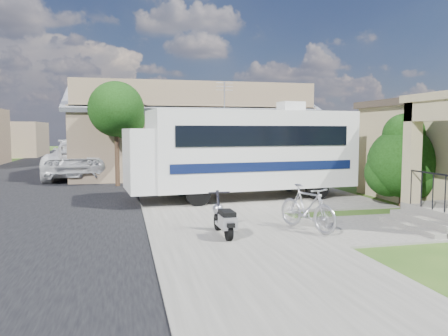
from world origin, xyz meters
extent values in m
plane|color=#214412|center=(0.00, 0.00, 0.00)|extent=(120.00, 120.00, 0.00)
cube|color=black|center=(-7.50, 10.00, 0.01)|extent=(9.00, 80.00, 0.02)
cube|color=#5C5A53|center=(-1.00, 10.00, 0.03)|extent=(4.00, 80.00, 0.06)
cube|color=#5C5A53|center=(1.50, 4.50, 0.03)|extent=(7.00, 6.00, 0.05)
cube|color=#5C5A53|center=(3.00, -1.00, 0.03)|extent=(4.00, 3.00, 0.05)
cube|color=black|center=(5.48, 2.70, 1.70)|extent=(0.04, 1.10, 1.20)
cube|color=#5C5A53|center=(3.70, -1.30, 0.16)|extent=(0.40, 2.16, 0.32)
cube|color=#5C5A53|center=(3.35, -1.30, 0.08)|extent=(0.35, 2.16, 0.16)
cube|color=#95855E|center=(4.08, -0.28, 1.85)|extent=(0.35, 0.35, 2.70)
cube|color=#95855E|center=(4.08, -1.30, 2.95)|extent=(0.35, 2.40, 0.50)
cylinder|color=black|center=(3.95, -1.30, 1.40)|extent=(0.04, 1.70, 0.04)
cube|color=#7D674E|center=(0.00, 14.00, 1.80)|extent=(12.00, 8.00, 3.60)
cube|color=#5A5D66|center=(0.00, 12.00, 4.15)|extent=(12.50, 4.40, 1.78)
cube|color=#5A5D66|center=(0.00, 16.00, 4.15)|extent=(12.50, 4.40, 1.78)
cube|color=#5A5D66|center=(0.00, 14.00, 4.85)|extent=(12.50, 0.50, 0.22)
cube|color=#7D674E|center=(0.00, 10.10, 4.15)|extent=(11.76, 0.20, 1.30)
cylinder|color=#2E2114|center=(-3.80, 9.00, 1.57)|extent=(0.20, 0.20, 3.15)
sphere|color=black|center=(-3.80, 9.00, 3.38)|extent=(2.40, 2.40, 2.40)
sphere|color=black|center=(-3.40, 9.20, 2.93)|extent=(1.68, 1.68, 1.68)
cylinder|color=#2E2114|center=(-3.80, 19.00, 1.65)|extent=(0.20, 0.20, 3.29)
sphere|color=black|center=(-3.80, 19.00, 3.53)|extent=(2.40, 2.40, 2.40)
sphere|color=black|center=(-3.40, 19.20, 3.06)|extent=(1.68, 1.68, 1.68)
cylinder|color=#2E2114|center=(-3.80, 28.00, 1.50)|extent=(0.20, 0.20, 3.01)
sphere|color=black|center=(-3.80, 28.00, 3.22)|extent=(2.40, 2.40, 2.40)
sphere|color=black|center=(-3.40, 28.20, 2.79)|extent=(1.68, 1.68, 1.68)
cube|color=silver|center=(0.95, 4.39, 1.80)|extent=(7.40, 3.24, 2.67)
cube|color=silver|center=(-3.04, 4.01, 1.49)|extent=(1.05, 2.51, 2.05)
cube|color=black|center=(-3.22, 3.99, 2.05)|extent=(0.27, 2.18, 0.92)
cube|color=black|center=(1.07, 3.10, 2.28)|extent=(6.09, 0.62, 0.67)
cube|color=black|center=(0.83, 5.69, 2.28)|extent=(6.09, 0.62, 0.67)
cube|color=#0A1234|center=(1.07, 3.10, 1.26)|extent=(6.44, 0.64, 0.31)
cube|color=#0A1234|center=(0.83, 5.68, 1.26)|extent=(6.44, 0.64, 0.31)
cube|color=silver|center=(2.48, 4.54, 3.32)|extent=(0.89, 0.79, 0.36)
cylinder|color=#A6A6AD|center=(-0.07, 4.29, 3.65)|extent=(0.04, 0.04, 1.03)
cylinder|color=black|center=(-1.23, 3.05, 0.46)|extent=(0.85, 0.36, 0.82)
cylinder|color=black|center=(-1.45, 5.30, 0.46)|extent=(0.85, 0.36, 0.82)
cylinder|color=black|center=(3.06, 3.46, 0.46)|extent=(0.85, 0.36, 0.82)
cylinder|color=black|center=(2.85, 5.71, 0.46)|extent=(0.85, 0.36, 0.82)
cylinder|color=#2E2114|center=(5.12, 1.57, 0.44)|extent=(0.18, 0.18, 0.89)
sphere|color=black|center=(5.12, 1.57, 1.44)|extent=(2.22, 2.22, 2.22)
sphere|color=black|center=(5.57, 1.91, 1.88)|extent=(1.77, 1.77, 1.77)
sphere|color=black|center=(4.79, 1.80, 1.11)|extent=(1.55, 1.55, 1.55)
sphere|color=black|center=(5.34, 1.24, 1.00)|extent=(1.33, 1.33, 1.33)
sphere|color=black|center=(5.12, 1.57, 2.33)|extent=(1.33, 1.33, 1.33)
cylinder|color=black|center=(-1.31, -1.48, 0.27)|extent=(0.12, 0.41, 0.41)
cylinder|color=black|center=(-1.33, -0.45, 0.27)|extent=(0.12, 0.41, 0.41)
cube|color=#A6A6AD|center=(-1.32, -1.01, 0.32)|extent=(0.29, 0.52, 0.07)
cube|color=#A6A6AD|center=(-1.31, -1.38, 0.45)|extent=(0.33, 0.52, 0.28)
cube|color=black|center=(-1.31, -1.34, 0.64)|extent=(0.29, 0.57, 0.11)
cube|color=black|center=(-1.31, -1.62, 0.43)|extent=(0.17, 0.19, 0.09)
cylinder|color=black|center=(-1.33, -0.51, 0.64)|extent=(0.08, 0.32, 0.78)
sphere|color=#A6A6AD|center=(-1.33, -0.45, 0.58)|extent=(0.26, 0.26, 0.26)
sphere|color=black|center=(-1.33, -0.37, 0.58)|extent=(0.11, 0.11, 0.11)
cylinder|color=black|center=(-1.33, -0.59, 1.00)|extent=(0.52, 0.04, 0.03)
cube|color=black|center=(-1.33, -0.45, 0.38)|extent=(0.14, 0.27, 0.06)
imported|color=#A6A6AD|center=(0.76, -0.95, 0.55)|extent=(1.15, 1.89, 1.10)
imported|color=white|center=(-5.76, 12.99, 0.89)|extent=(3.01, 6.45, 1.79)
imported|color=white|center=(-6.67, 19.56, 0.92)|extent=(3.23, 6.59, 1.84)
cylinder|color=#125D1E|center=(3.80, -0.23, 0.09)|extent=(0.40, 0.40, 0.18)
camera|label=1|loc=(-3.52, -10.59, 2.48)|focal=35.00mm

